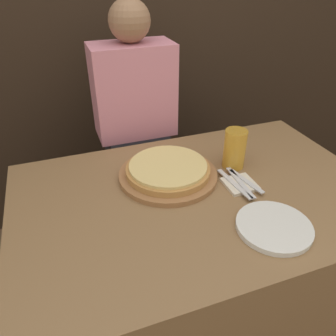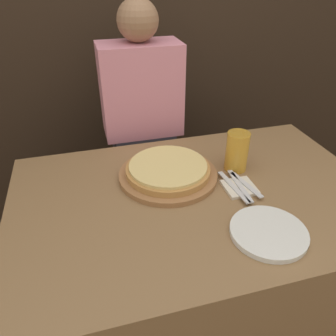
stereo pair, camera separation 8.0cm
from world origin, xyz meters
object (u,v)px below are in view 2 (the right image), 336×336
Objects in this scene: dinner_knife at (240,186)px; diner_person at (143,145)px; pizza_on_board at (168,171)px; beer_glass at (237,150)px; spoon at (246,184)px; dinner_plate at (268,232)px; fork at (233,187)px.

dinner_knife is 0.15× the size of diner_person.
beer_glass reaches higher than pizza_on_board.
spoon is at bearing 0.00° from dinner_knife.
dinner_plate is at bearing -99.52° from beer_glass.
fork is at bearing -35.05° from pizza_on_board.
beer_glass is 0.77× the size of fork.
dinner_knife and spoon have the same top height.
dinner_plate is 1.15× the size of dinner_knife.
pizza_on_board is 2.39× the size of beer_glass.
spoon is (-0.02, -0.13, -0.07)m from beer_glass.
diner_person reaches higher than pizza_on_board.
spoon is at bearing -29.40° from pizza_on_board.
spoon is (0.25, -0.14, -0.01)m from pizza_on_board.
diner_person is (-0.22, 0.83, -0.11)m from dinner_plate.
dinner_plate is at bearing -75.43° from diner_person.
dinner_knife is (0.02, 0.00, 0.00)m from fork.
dinner_plate is at bearing -94.61° from dinner_knife.
dinner_knife is (-0.04, -0.13, -0.07)m from beer_glass.
fork is (-0.07, -0.13, -0.07)m from beer_glass.
pizza_on_board is at bearing 119.00° from dinner_plate.
dinner_plate is 0.24m from fork.
dinner_plate is at bearing -100.57° from spoon.
fork is 0.05m from spoon.
fork is at bearing -70.56° from diner_person.
pizza_on_board is 0.29m from spoon.
beer_glass is at bearing -59.21° from diner_person.
fork and dinner_knife have the same top height.
dinner_knife is at bearing -32.00° from pizza_on_board.
spoon is at bearing -66.39° from diner_person.
diner_person is at bearing 113.61° from spoon.
fork is (0.20, -0.14, -0.01)m from pizza_on_board.
beer_glass is (0.27, -0.01, 0.06)m from pizza_on_board.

